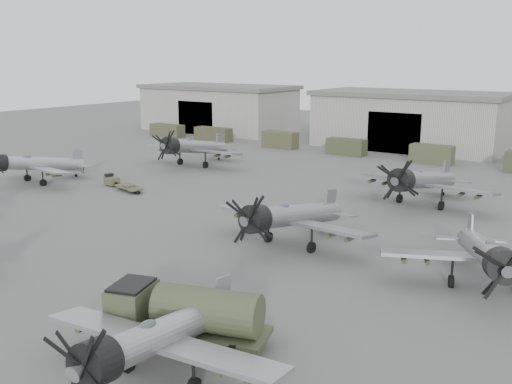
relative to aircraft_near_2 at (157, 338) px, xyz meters
The scene contains 17 objects.
ground 17.24m from the aircraft_near_2, 147.94° to the left, with size 220.00×220.00×0.00m, color #5B5B59.
hangar_left 88.36m from the aircraft_near_2, 126.46° to the left, with size 29.00×14.80×8.70m.
hangar_center 72.54m from the aircraft_near_2, 101.54° to the left, with size 29.00×14.80×8.70m.
support_truck_0 80.60m from the aircraft_near_2, 132.86° to the left, with size 6.61×2.20×2.17m, color #40432C.
support_truck_1 73.84m from the aircraft_near_2, 126.85° to the left, with size 6.66×2.20×2.31m, color #3D3C28.
support_truck_2 66.69m from the aircraft_near_2, 117.64° to the left, with size 5.54×2.20×2.58m, color #43432C.
support_truck_3 62.25m from the aircraft_near_2, 108.33° to the left, with size 5.67×2.20×2.33m, color #3A402A.
support_truck_4 59.52m from the aircraft_near_2, 96.88° to the left, with size 5.54×2.20×2.50m, color #41472E.
aircraft_near_2 is the anchor object (origin of this frame).
aircraft_mid_0 45.29m from the aircraft_near_2, 151.67° to the left, with size 12.33×11.10×4.90m.
aircraft_mid_2 19.35m from the aircraft_near_2, 104.50° to the left, with size 13.10×11.79×5.23m.
aircraft_mid_3 20.76m from the aircraft_near_2, 63.98° to the left, with size 12.28×11.13×5.02m.
aircraft_far_0 50.81m from the aircraft_near_2, 129.14° to the left, with size 13.90×12.51×5.57m.
aircraft_far_1 35.99m from the aircraft_near_2, 91.36° to the left, with size 13.90×12.51×5.54m.
fuel_tanker 3.58m from the aircraft_near_2, 111.11° to the left, with size 8.30×5.21×3.04m.
tug_trailer 39.69m from the aircraft_near_2, 140.22° to the left, with size 6.61×2.77×1.31m.
ground_crew 49.42m from the aircraft_near_2, 144.62° to the left, with size 0.63×0.41×1.73m, color #373A26.
Camera 1 is at (30.51, -24.90, 13.73)m, focal length 40.00 mm.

